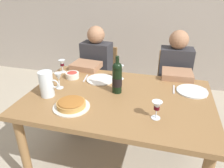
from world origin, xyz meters
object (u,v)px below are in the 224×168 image
(chair_right, at_px, (172,84))
(dinner_plate_right_setting, at_px, (100,80))
(wine_glass_centre, at_px, (121,69))
(diner_right, at_px, (174,83))
(diner_left, at_px, (93,75))
(dining_table, at_px, (118,106))
(wine_glass_spare, at_px, (62,64))
(baked_tart, at_px, (71,104))
(wine_bottle, at_px, (117,77))
(wine_glass_right_diner, at_px, (157,106))
(chair_left, at_px, (101,76))
(dinner_plate_left_setting, at_px, (192,91))
(water_pitcher, at_px, (47,85))
(wine_glass_left_diner, at_px, (59,77))
(salad_bowl, at_px, (72,75))

(chair_right, bearing_deg, dinner_plate_right_setting, 40.99)
(wine_glass_centre, bearing_deg, dinner_plate_right_setting, -156.13)
(diner_right, bearing_deg, diner_left, -2.03)
(dining_table, relative_size, diner_left, 1.29)
(wine_glass_spare, bearing_deg, diner_right, 16.63)
(dining_table, distance_m, wine_glass_spare, 0.77)
(baked_tart, relative_size, wine_glass_spare, 2.09)
(wine_bottle, bearing_deg, diner_right, 51.70)
(wine_bottle, distance_m, wine_glass_spare, 0.70)
(wine_glass_right_diner, relative_size, chair_right, 0.15)
(wine_glass_centre, xyz_separation_m, diner_left, (-0.40, 0.33, -0.24))
(wine_glass_spare, xyz_separation_m, chair_left, (0.23, 0.56, -0.36))
(dinner_plate_left_setting, xyz_separation_m, dinner_plate_right_setting, (-0.83, 0.02, 0.00))
(diner_right, bearing_deg, water_pitcher, 35.92)
(water_pitcher, height_order, dinner_plate_right_setting, water_pitcher)
(wine_glass_centre, bearing_deg, wine_bottle, -83.23)
(baked_tart, relative_size, dinner_plate_left_setting, 1.06)
(wine_glass_right_diner, height_order, dinner_plate_right_setting, wine_glass_right_diner)
(wine_glass_left_diner, distance_m, wine_glass_spare, 0.36)
(water_pitcher, xyz_separation_m, dinner_plate_left_setting, (1.15, 0.38, -0.09))
(water_pitcher, relative_size, diner_left, 0.18)
(dining_table, height_order, water_pitcher, water_pitcher)
(dining_table, height_order, chair_right, chair_right)
(wine_bottle, xyz_separation_m, diner_left, (-0.43, 0.60, -0.28))
(chair_right, bearing_deg, wine_glass_spare, 24.14)
(dinner_plate_left_setting, height_order, diner_right, diner_right)
(wine_glass_right_diner, height_order, diner_right, diner_right)
(water_pitcher, relative_size, wine_glass_spare, 1.60)
(wine_bottle, height_order, chair_left, wine_bottle)
(chair_left, bearing_deg, salad_bowl, 88.78)
(wine_glass_left_diner, height_order, chair_right, wine_glass_left_diner)
(water_pitcher, relative_size, diner_right, 0.18)
(water_pitcher, relative_size, wine_glass_centre, 1.53)
(water_pitcher, relative_size, chair_right, 0.24)
(dining_table, distance_m, dinner_plate_right_setting, 0.36)
(salad_bowl, relative_size, chair_right, 0.15)
(wine_glass_right_diner, bearing_deg, diner_right, 81.60)
(dinner_plate_left_setting, bearing_deg, wine_glass_left_diner, -168.45)
(wine_bottle, distance_m, chair_left, 1.01)
(salad_bowl, height_order, chair_right, chair_right)
(wine_bottle, xyz_separation_m, diner_right, (0.48, 0.61, -0.28))
(dining_table, distance_m, chair_left, 1.02)
(wine_glass_spare, bearing_deg, wine_glass_right_diner, -30.12)
(wine_bottle, distance_m, dinner_plate_right_setting, 0.31)
(dinner_plate_left_setting, height_order, diner_left, diner_left)
(dining_table, distance_m, diner_right, 0.82)
(dinner_plate_left_setting, xyz_separation_m, chair_left, (-1.03, 0.66, -0.27))
(wine_glass_spare, relative_size, dinner_plate_left_setting, 0.51)
(wine_bottle, bearing_deg, water_pitcher, -158.66)
(diner_left, distance_m, chair_right, 0.95)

